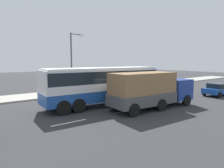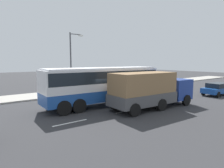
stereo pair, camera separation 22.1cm
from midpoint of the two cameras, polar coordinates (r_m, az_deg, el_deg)
name	(u,v)px [view 2 (the right image)]	position (r m, az deg, el deg)	size (l,w,h in m)	color
ground_plane	(102,106)	(17.35, -3.30, -6.45)	(120.00, 120.00, 0.00)	#333335
sidewalk_curb	(62,93)	(24.42, -14.37, -2.60)	(80.00, 4.00, 0.15)	#A8A399
lane_centreline	(154,105)	(18.13, 11.72, -5.99)	(42.63, 0.16, 0.01)	white
coach_bus	(104,82)	(17.52, -2.82, 0.59)	(10.91, 3.21, 3.35)	#1E4C9E
cargo_truck	(151,89)	(16.71, 10.74, -1.46)	(8.02, 2.94, 3.01)	navy
car_blue_saloon	(218,89)	(25.79, 28.11, -1.17)	(4.60, 2.17, 1.42)	#194799
pedestrian_near_curb	(104,82)	(26.99, -2.59, 0.50)	(0.32, 0.32, 1.52)	#38334C
pedestrian_at_crossing	(85,83)	(25.18, -8.00, 0.32)	(0.32, 0.32, 1.75)	black
street_lamp	(72,59)	(23.07, -11.73, 7.04)	(1.67, 0.24, 6.94)	#47474C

